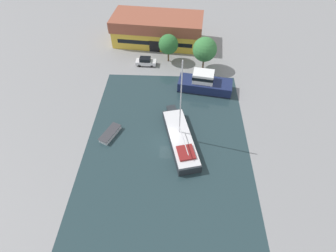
% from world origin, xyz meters
% --- Properties ---
extents(ground_plane, '(440.00, 440.00, 0.00)m').
position_xyz_m(ground_plane, '(0.00, 0.00, 0.00)').
color(ground_plane, gray).
extents(water_canal, '(24.86, 34.10, 0.01)m').
position_xyz_m(water_canal, '(0.00, 0.00, 0.00)').
color(water_canal, '#23383D').
rests_on(water_canal, ground).
extents(warehouse_building, '(20.68, 10.87, 5.99)m').
position_xyz_m(warehouse_building, '(-3.59, 30.31, 3.04)').
color(warehouse_building, gold).
rests_on(warehouse_building, ground).
extents(quay_tree_near_building, '(4.73, 4.73, 6.66)m').
position_xyz_m(quay_tree_near_building, '(6.39, 20.12, 4.29)').
color(quay_tree_near_building, brown).
rests_on(quay_tree_near_building, ground).
extents(quay_tree_by_water, '(3.98, 3.98, 5.88)m').
position_xyz_m(quay_tree_by_water, '(-0.80, 22.40, 3.88)').
color(quay_tree_by_water, brown).
rests_on(quay_tree_by_water, ground).
extents(parked_car, '(4.26, 1.92, 1.67)m').
position_xyz_m(parked_car, '(-5.42, 20.73, 0.83)').
color(parked_car, silver).
rests_on(parked_car, ground).
extents(sailboat_moored, '(6.13, 13.27, 14.25)m').
position_xyz_m(sailboat_moored, '(1.97, 0.28, 0.81)').
color(sailboat_moored, '#23282D').
rests_on(sailboat_moored, water_canal).
extents(motor_cruiser, '(10.35, 5.27, 3.81)m').
position_xyz_m(motor_cruiser, '(6.28, 13.18, 1.39)').
color(motor_cruiser, '#19234C').
rests_on(motor_cruiser, water_canal).
extents(small_dinghy, '(3.15, 4.47, 0.73)m').
position_xyz_m(small_dinghy, '(-9.10, 1.10, 0.37)').
color(small_dinghy, silver).
rests_on(small_dinghy, water_canal).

